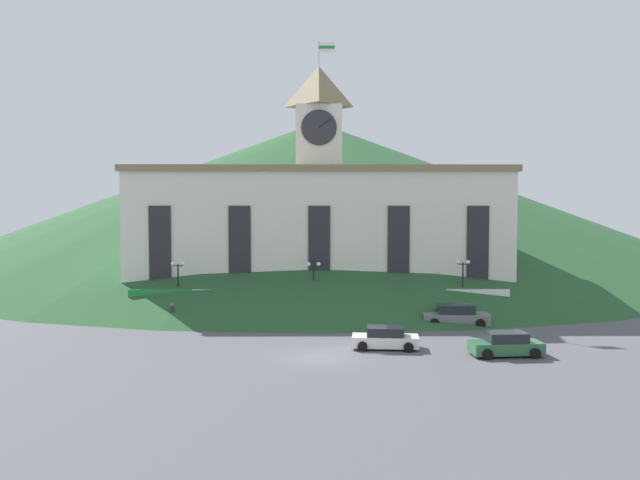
# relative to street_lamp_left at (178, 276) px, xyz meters

# --- Properties ---
(ground_plane) EXTENTS (160.00, 160.00, 0.00)m
(ground_plane) POSITION_rel_street_lamp_left_xyz_m (12.59, -15.52, -3.51)
(ground_plane) COLOR #4C4C51
(civic_building) EXTENTS (37.17, 11.62, 26.08)m
(civic_building) POSITION_rel_street_lamp_left_xyz_m (12.59, 7.48, 3.76)
(civic_building) COLOR silver
(civic_building) RESTS_ON ground
(banner_fence) EXTENTS (33.54, 0.12, 2.43)m
(banner_fence) POSITION_rel_street_lamp_left_xyz_m (12.59, -0.89, -2.29)
(banner_fence) COLOR #1E8438
(banner_fence) RESTS_ON ground
(hillside_backdrop) EXTENTS (129.74, 129.74, 24.77)m
(hillside_backdrop) POSITION_rel_street_lamp_left_xyz_m (12.59, 56.63, 8.87)
(hillside_backdrop) COLOR #234C28
(hillside_backdrop) RESTS_ON ground
(street_lamp_left) EXTENTS (1.26, 0.36, 4.80)m
(street_lamp_left) POSITION_rel_street_lamp_left_xyz_m (0.00, 0.00, 0.00)
(street_lamp_left) COLOR black
(street_lamp_left) RESTS_ON ground
(street_lamp_far_right) EXTENTS (1.26, 0.36, 4.76)m
(street_lamp_far_right) POSITION_rel_street_lamp_left_xyz_m (12.08, -0.00, -0.03)
(street_lamp_far_right) COLOR black
(street_lamp_far_right) RESTS_ON ground
(street_lamp_right) EXTENTS (1.26, 0.36, 4.93)m
(street_lamp_right) POSITION_rel_street_lamp_left_xyz_m (25.42, -0.00, 0.08)
(street_lamp_right) COLOR black
(street_lamp_right) RESTS_ON ground
(car_gray_pickup) EXTENTS (5.44, 2.70, 1.75)m
(car_gray_pickup) POSITION_rel_street_lamp_left_xyz_m (23.66, -5.13, -2.70)
(car_gray_pickup) COLOR slate
(car_gray_pickup) RESTS_ON ground
(car_white_taxi) EXTENTS (4.65, 2.46, 1.50)m
(car_white_taxi) POSITION_rel_street_lamp_left_xyz_m (17.00, -13.26, -2.82)
(car_white_taxi) COLOR white
(car_white_taxi) RESTS_ON ground
(car_green_wagon) EXTENTS (4.73, 2.42, 1.55)m
(car_green_wagon) POSITION_rel_street_lamp_left_xyz_m (24.62, -15.34, -2.79)
(car_green_wagon) COLOR #2D663D
(car_green_wagon) RESTS_ON ground
(pedestrian) EXTENTS (0.47, 0.47, 1.73)m
(pedestrian) POSITION_rel_street_lamp_left_xyz_m (0.40, -4.26, -2.57)
(pedestrian) COLOR #282D3D
(pedestrian) RESTS_ON ground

